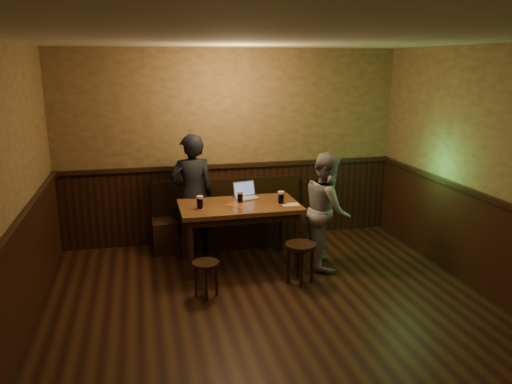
{
  "coord_description": "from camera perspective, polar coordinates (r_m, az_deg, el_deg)",
  "views": [
    {
      "loc": [
        -1.3,
        -4.12,
        2.59
      ],
      "look_at": [
        0.1,
        1.85,
        1.0
      ],
      "focal_mm": 35.0,
      "sensor_mm": 36.0,
      "label": 1
    }
  ],
  "objects": [
    {
      "name": "pint_right",
      "position": [
        6.44,
        2.87,
        -0.64
      ],
      "size": [
        0.11,
        0.11,
        0.17
      ],
      "color": "#B21616",
      "rests_on": "pub_table"
    },
    {
      "name": "room",
      "position": [
        4.74,
        3.31,
        -2.58
      ],
      "size": [
        5.04,
        6.04,
        2.84
      ],
      "color": "black",
      "rests_on": "ground"
    },
    {
      "name": "person_grey",
      "position": [
        6.5,
        8.12,
        -2.03
      ],
      "size": [
        0.71,
        0.84,
        1.51
      ],
      "primitive_type": "imported",
      "rotation": [
        0.0,
        0.0,
        1.36
      ],
      "color": "gray",
      "rests_on": "ground"
    },
    {
      "name": "menu",
      "position": [
        6.43,
        3.96,
        -1.43
      ],
      "size": [
        0.23,
        0.17,
        0.0
      ],
      "primitive_type": "cube",
      "rotation": [
        0.0,
        0.0,
        -0.09
      ],
      "color": "silver",
      "rests_on": "pub_table"
    },
    {
      "name": "pint_mid",
      "position": [
        6.49,
        -1.83,
        -0.58
      ],
      "size": [
        0.1,
        0.1,
        0.15
      ],
      "color": "#B21616",
      "rests_on": "pub_table"
    },
    {
      "name": "stool_right",
      "position": [
        6.02,
        5.09,
        -6.82
      ],
      "size": [
        0.43,
        0.43,
        0.5
      ],
      "rotation": [
        0.0,
        0.0,
        -0.18
      ],
      "color": "black",
      "rests_on": "ground"
    },
    {
      "name": "pub_table",
      "position": [
        6.47,
        -1.91,
        -2.33
      ],
      "size": [
        1.54,
        0.89,
        0.83
      ],
      "rotation": [
        0.0,
        0.0,
        0.01
      ],
      "color": "#543218",
      "rests_on": "ground"
    },
    {
      "name": "pint_left",
      "position": [
        6.25,
        -6.42,
        -1.18
      ],
      "size": [
        0.11,
        0.11,
        0.17
      ],
      "color": "#B21616",
      "rests_on": "pub_table"
    },
    {
      "name": "laptop",
      "position": [
        6.72,
        -1.17,
        -0.22
      ],
      "size": [
        0.35,
        0.3,
        0.22
      ],
      "rotation": [
        0.0,
        0.0,
        0.2
      ],
      "color": "silver",
      "rests_on": "pub_table"
    },
    {
      "name": "person_suit",
      "position": [
        6.86,
        -7.31,
        -0.34
      ],
      "size": [
        0.66,
        0.48,
        1.69
      ],
      "primitive_type": "imported",
      "rotation": [
        0.0,
        0.0,
        3.28
      ],
      "color": "black",
      "rests_on": "ground"
    },
    {
      "name": "bench",
      "position": [
        7.33,
        -3.11,
        -3.59
      ],
      "size": [
        2.2,
        0.5,
        0.95
      ],
      "color": "black",
      "rests_on": "ground"
    },
    {
      "name": "stool_left",
      "position": [
        5.73,
        -5.76,
        -8.74
      ],
      "size": [
        0.34,
        0.34,
        0.42
      ],
      "rotation": [
        0.0,
        0.0,
        -0.11
      ],
      "color": "black",
      "rests_on": "ground"
    }
  ]
}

